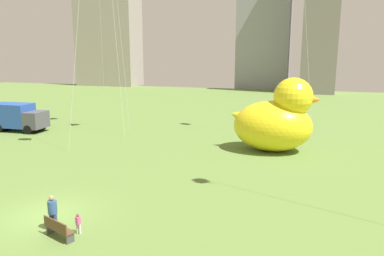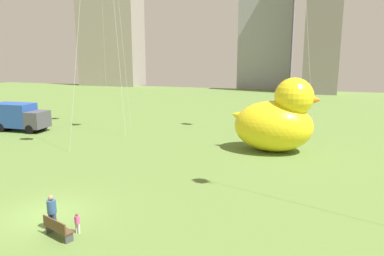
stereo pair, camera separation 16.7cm
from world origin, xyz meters
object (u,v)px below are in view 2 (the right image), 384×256
Objects in this scene: giant_inflatable_duck at (277,120)px; park_bench at (57,228)px; box_truck at (19,117)px; person_adult at (52,211)px; person_child at (77,222)px.

park_bench is at bearing -113.42° from giant_inflatable_duck.
giant_inflatable_duck is 26.02m from box_truck.
giant_inflatable_duck is 1.27× the size of box_truck.
person_adult is 1.33m from person_child.
box_truck is at bearing 179.60° from giant_inflatable_duck.
person_child is at bearing -42.35° from box_truck.
park_bench is 0.29× the size of box_truck.
park_bench is 1.01m from person_adult.
box_truck is at bearing 137.65° from person_child.
person_child is at bearing 1.81° from person_adult.
giant_inflatable_duck is at bearing 63.95° from person_adult.
person_child is at bearing 47.74° from park_bench.
person_adult is at bearing -116.05° from giant_inflatable_duck.
park_bench is 1.77× the size of person_child.
giant_inflatable_duck reaches higher than person_child.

